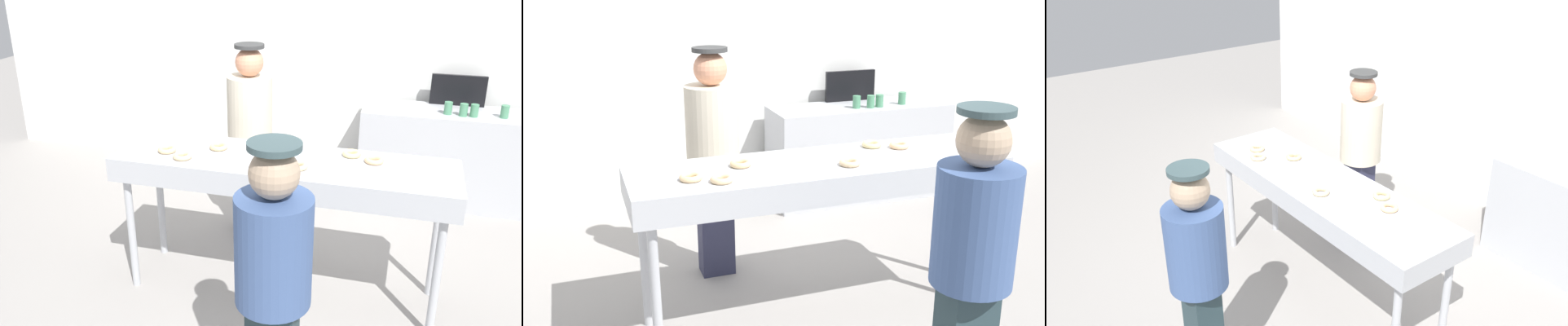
{
  "view_description": "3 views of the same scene",
  "coord_description": "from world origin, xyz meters",
  "views": [
    {
      "loc": [
        0.8,
        -3.35,
        2.42
      ],
      "look_at": [
        -0.16,
        0.01,
        1.0
      ],
      "focal_mm": 37.67,
      "sensor_mm": 36.0,
      "label": 1
    },
    {
      "loc": [
        -1.41,
        -3.31,
        2.16
      ],
      "look_at": [
        -0.29,
        -0.15,
        1.11
      ],
      "focal_mm": 42.69,
      "sensor_mm": 36.0,
      "label": 2
    },
    {
      "loc": [
        2.95,
        -2.36,
        2.99
      ],
      "look_at": [
        -0.18,
        -0.02,
        1.14
      ],
      "focal_mm": 38.31,
      "sensor_mm": 36.0,
      "label": 3
    }
  ],
  "objects": [
    {
      "name": "back_wall",
      "position": [
        0.0,
        2.38,
        1.66
      ],
      "size": [
        8.0,
        0.12,
        3.32
      ],
      "primitive_type": "cube",
      "color": "white",
      "rests_on": "ground"
    },
    {
      "name": "customer_waiting",
      "position": [
        0.25,
        -1.19,
        0.93
      ],
      "size": [
        0.37,
        0.37,
        1.61
      ],
      "rotation": [
        0.0,
        0.0,
        0.2
      ],
      "color": "#25383E",
      "rests_on": "ground"
    },
    {
      "name": "plain_donut_2",
      "position": [
        -0.49,
        0.07,
        1.06
      ],
      "size": [
        0.18,
        0.18,
        0.03
      ],
      "primitive_type": "torus",
      "rotation": [
        0.0,
        0.0,
        0.58
      ],
      "color": "#E8C287",
      "rests_on": "fryer_conveyor"
    },
    {
      "name": "plain_donut_1",
      "position": [
        -0.81,
        -0.09,
        1.06
      ],
      "size": [
        0.17,
        0.17,
        0.03
      ],
      "primitive_type": "torus",
      "rotation": [
        0.0,
        0.0,
        0.37
      ],
      "color": "#F0C78E",
      "rests_on": "fryer_conveyor"
    },
    {
      "name": "paper_cup_3",
      "position": [
        1.13,
        1.83,
        0.98
      ],
      "size": [
        0.07,
        0.07,
        0.12
      ],
      "primitive_type": "cylinder",
      "color": "#4C8C66",
      "rests_on": "prep_counter"
    },
    {
      "name": "prep_counter",
      "position": [
        1.23,
        1.93,
        0.46
      ],
      "size": [
        1.75,
        0.57,
        0.92
      ],
      "primitive_type": "cube",
      "color": "#B7BABF",
      "rests_on": "ground"
    },
    {
      "name": "plain_donut_0",
      "position": [
        -0.66,
        -0.17,
        1.06
      ],
      "size": [
        0.14,
        0.14,
        0.03
      ],
      "primitive_type": "torus",
      "rotation": [
        0.0,
        0.0,
        1.5
      ],
      "color": "beige",
      "rests_on": "fryer_conveyor"
    },
    {
      "name": "plain_donut_3",
      "position": [
        0.44,
        0.19,
        1.06
      ],
      "size": [
        0.18,
        0.18,
        0.03
      ],
      "primitive_type": "torus",
      "rotation": [
        0.0,
        0.0,
        2.3
      ],
      "color": "beige",
      "rests_on": "fryer_conveyor"
    },
    {
      "name": "plain_donut_5",
      "position": [
        0.13,
        -0.13,
        1.06
      ],
      "size": [
        0.14,
        0.14,
        0.03
      ],
      "primitive_type": "torus",
      "rotation": [
        0.0,
        0.0,
        1.67
      ],
      "color": "beige",
      "rests_on": "fryer_conveyor"
    },
    {
      "name": "menu_display",
      "position": [
        1.23,
        2.17,
        1.07
      ],
      "size": [
        0.52,
        0.04,
        0.3
      ],
      "primitive_type": "cube",
      "color": "black",
      "rests_on": "prep_counter"
    },
    {
      "name": "paper_cup_1",
      "position": [
        1.36,
        1.81,
        0.98
      ],
      "size": [
        0.07,
        0.07,
        0.12
      ],
      "primitive_type": "cylinder",
      "color": "#4C8C66",
      "rests_on": "prep_counter"
    },
    {
      "name": "paper_cup_2",
      "position": [
        1.63,
        1.85,
        0.98
      ],
      "size": [
        0.07,
        0.07,
        0.12
      ],
      "primitive_type": "cylinder",
      "color": "#4C8C66",
      "rests_on": "prep_counter"
    },
    {
      "name": "fryer_conveyor",
      "position": [
        0.0,
        0.0,
        0.95
      ],
      "size": [
        2.33,
        0.64,
        1.05
      ],
      "color": "#B7BABF",
      "rests_on": "ground"
    },
    {
      "name": "worker_baker",
      "position": [
        -0.48,
        0.81,
        0.97
      ],
      "size": [
        0.37,
        0.37,
        1.66
      ],
      "rotation": [
        0.0,
        0.0,
        3.12
      ],
      "color": "#2D2E48",
      "rests_on": "ground"
    },
    {
      "name": "paper_cup_0",
      "position": [
        1.27,
        1.81,
        0.98
      ],
      "size": [
        0.07,
        0.07,
        0.12
      ],
      "primitive_type": "cylinder",
      "color": "#4C8C66",
      "rests_on": "prep_counter"
    },
    {
      "name": "plain_donut_4",
      "position": [
        0.6,
        0.11,
        1.06
      ],
      "size": [
        0.17,
        0.17,
        0.03
      ],
      "primitive_type": "torus",
      "rotation": [
        0.0,
        0.0,
        0.37
      ],
      "color": "#F3C28C",
      "rests_on": "fryer_conveyor"
    },
    {
      "name": "ground_plane",
      "position": [
        0.0,
        0.0,
        0.0
      ],
      "size": [
        16.0,
        16.0,
        0.0
      ],
      "primitive_type": "plane",
      "color": "#9E9993"
    }
  ]
}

